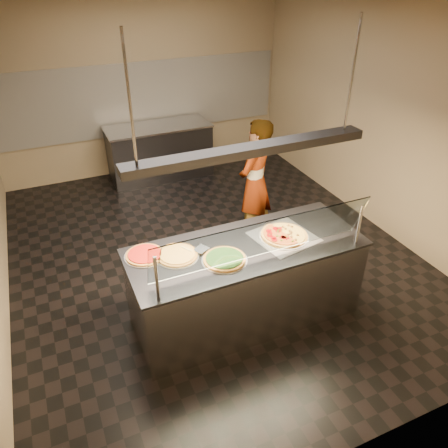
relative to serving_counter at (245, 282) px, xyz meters
name	(u,v)px	position (x,y,z in m)	size (l,w,h in m)	color
ground	(211,253)	(0.11, 1.26, -0.48)	(5.00, 6.00, 0.02)	black
ceiling	(206,2)	(0.11, 1.26, 2.54)	(5.00, 6.00, 0.02)	silver
wall_back	(142,86)	(0.11, 4.27, 1.03)	(5.00, 0.02, 3.00)	#927F5E
wall_front	(389,313)	(0.11, -1.75, 1.03)	(5.00, 0.02, 3.00)	#927F5E
wall_right	(379,119)	(2.62, 1.26, 1.03)	(0.02, 6.00, 3.00)	#927F5E
tile_band	(144,98)	(0.11, 4.24, 0.83)	(4.90, 0.02, 1.20)	silver
serving_counter	(245,282)	(0.00, 0.00, 0.00)	(2.39, 0.94, 0.93)	#B7B7BC
sneeze_guard	(264,239)	(0.00, -0.34, 0.76)	(2.15, 0.18, 0.54)	#B7B7BC
perforated_tray	(284,236)	(0.42, 0.00, 0.47)	(0.67, 0.67, 0.01)	silver
half_pizza_pepperoni	(274,236)	(0.31, 0.00, 0.50)	(0.32, 0.51, 0.05)	#946127
half_pizza_sausage	(293,232)	(0.54, 0.00, 0.49)	(0.32, 0.51, 0.04)	#946127
pizza_spinach	(224,259)	(-0.30, -0.13, 0.48)	(0.44, 0.44, 0.03)	silver
pizza_cheese	(177,254)	(-0.69, 0.12, 0.48)	(0.42, 0.42, 0.03)	silver
pizza_tomato	(145,255)	(-0.97, 0.25, 0.48)	(0.40, 0.40, 0.03)	silver
pizza_spatula	(192,249)	(-0.52, 0.14, 0.49)	(0.26, 0.20, 0.02)	#B7B7BC
prep_table	(160,151)	(0.21, 3.81, 0.00)	(1.77, 0.74, 0.93)	#303035
worker	(255,183)	(0.80, 1.35, 0.39)	(0.62, 0.41, 1.71)	#403C44
heat_lamp_housing	(250,150)	(0.00, 0.00, 1.48)	(2.30, 0.18, 0.08)	#303035
lamp_rod_left	(130,101)	(-1.00, 0.00, 2.03)	(0.02, 0.02, 1.01)	#B7B7BC
lamp_rod_right	(352,75)	(1.00, 0.00, 2.03)	(0.02, 0.02, 1.01)	#B7B7BC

